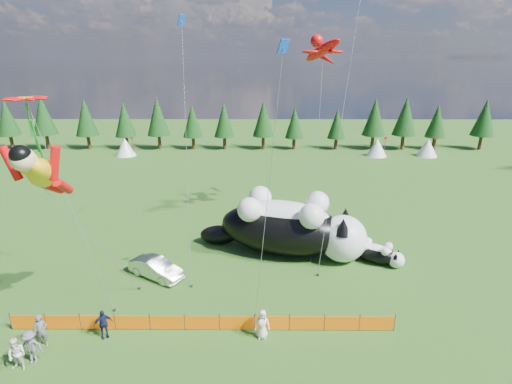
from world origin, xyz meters
TOP-DOWN VIEW (x-y plane):
  - ground at (0.00, 0.00)m, footprint 160.00×160.00m
  - safety_fence at (0.00, -3.00)m, footprint 22.06×0.06m
  - tree_line at (0.00, 45.00)m, footprint 90.00×4.00m
  - festival_tents at (11.00, 40.00)m, footprint 50.00×3.20m
  - cat_large at (5.68, 6.67)m, footprint 13.31×7.37m
  - cat_small at (12.31, 5.09)m, footprint 4.11×3.14m
  - car at (-4.07, 2.87)m, footprint 4.34×3.42m
  - spectator_a at (-8.50, -4.36)m, footprint 0.81×0.66m
  - spectator_b at (-8.78, -6.13)m, footprint 0.95×0.62m
  - spectator_c at (-5.40, -3.64)m, footprint 1.15×0.98m
  - spectator_d at (-8.37, -5.62)m, footprint 1.26×0.71m
  - spectator_e at (3.44, -3.61)m, footprint 0.87×0.58m
  - superhero_kite at (-7.89, -2.70)m, footprint 5.96×6.95m
  - gecko_kite at (8.41, 12.35)m, footprint 5.80×10.93m
  - flower_kite at (-10.36, 1.42)m, footprint 6.10×4.08m
  - diamond_kite_a at (-2.04, 7.10)m, footprint 1.16×6.42m
  - diamond_kite_c at (4.29, -2.28)m, footprint 1.86×0.94m

SIDE VIEW (x-z plane):
  - ground at x=0.00m, z-range 0.00..0.00m
  - safety_fence at x=0.00m, z-range -0.05..1.05m
  - car at x=-4.07m, z-range 0.00..1.38m
  - cat_small at x=12.31m, z-range -0.04..1.60m
  - spectator_e at x=3.44m, z-range 0.00..1.74m
  - spectator_c at x=-5.40m, z-range 0.00..1.75m
  - spectator_b at x=-8.78m, z-range 0.00..1.83m
  - spectator_d at x=-8.37m, z-range 0.00..1.89m
  - spectator_a at x=-8.50m, z-range 0.00..1.92m
  - festival_tents at x=11.00m, z-range 0.00..2.80m
  - cat_large at x=5.68m, z-range -0.12..4.78m
  - tree_line at x=0.00m, z-range 0.00..8.00m
  - superhero_kite at x=-7.89m, z-range 3.32..15.27m
  - flower_kite at x=-10.36m, z-range 5.67..19.28m
  - diamond_kite_c at x=4.29m, z-range 6.47..22.58m
  - gecko_kite at x=8.41m, z-range 6.74..24.17m
  - diamond_kite_a at x=-2.04m, z-range 7.15..25.56m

